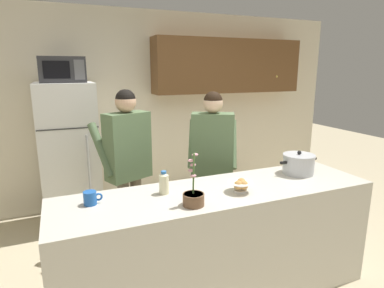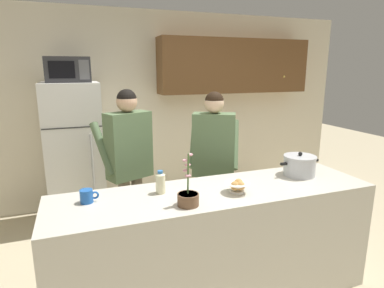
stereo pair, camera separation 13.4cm
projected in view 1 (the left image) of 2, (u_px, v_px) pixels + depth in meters
back_wall_unit at (164, 99)px, 4.52m from camera, size 6.00×0.48×2.60m
kitchen_island at (218, 243)px, 2.62m from camera, size 2.54×0.68×0.92m
refrigerator at (70, 155)px, 3.81m from camera, size 0.64×0.68×1.69m
microwave at (62, 70)px, 3.57m from camera, size 0.48×0.37×0.28m
person_near_pot at (128, 155)px, 3.08m from camera, size 0.61×0.56×1.66m
person_by_sink at (212, 153)px, 3.24m from camera, size 0.61×0.57×1.63m
cooking_pot at (298, 164)px, 2.89m from camera, size 0.39×0.28×0.21m
coffee_mug at (91, 198)px, 2.24m from camera, size 0.13×0.09×0.10m
bread_bowl at (240, 186)px, 2.47m from camera, size 0.19×0.19×0.10m
bottle_near_edge at (164, 183)px, 2.43m from camera, size 0.07×0.07×0.18m
potted_orchid at (193, 197)px, 2.22m from camera, size 0.15×0.15×0.37m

